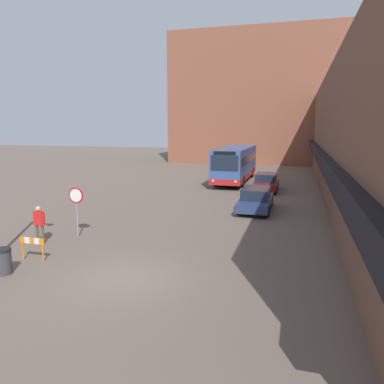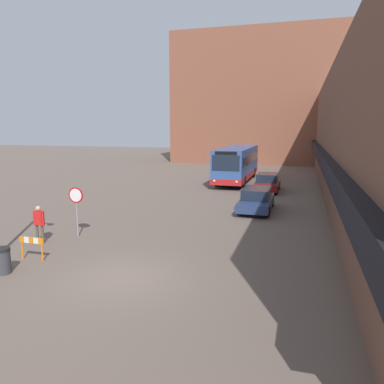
% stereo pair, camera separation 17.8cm
% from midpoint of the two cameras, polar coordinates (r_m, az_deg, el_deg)
% --- Properties ---
extents(ground_plane, '(160.00, 160.00, 0.00)m').
position_cam_midpoint_polar(ground_plane, '(13.62, -10.22, -12.82)').
color(ground_plane, '#66564C').
extents(building_row_right, '(5.50, 60.00, 9.39)m').
position_cam_midpoint_polar(building_row_right, '(35.45, 23.48, 8.19)').
color(building_row_right, brown).
rests_on(building_row_right, ground_plane).
extents(building_backdrop_far, '(26.00, 8.00, 18.62)m').
position_cam_midpoint_polar(building_backdrop_far, '(56.99, 10.87, 13.81)').
color(building_backdrop_far, brown).
rests_on(building_backdrop_far, ground_plane).
extents(city_bus, '(2.65, 11.43, 3.30)m').
position_cam_midpoint_polar(city_bus, '(36.36, 7.03, 4.38)').
color(city_bus, '#335193').
rests_on(city_bus, ground_plane).
extents(parked_car_front, '(1.93, 4.73, 1.43)m').
position_cam_midpoint_polar(parked_car_front, '(23.98, 10.00, -1.09)').
color(parked_car_front, navy).
rests_on(parked_car_front, ground_plane).
extents(parked_car_middle, '(1.91, 4.29, 1.46)m').
position_cam_midpoint_polar(parked_car_middle, '(31.42, 11.57, 1.46)').
color(parked_car_middle, maroon).
rests_on(parked_car_middle, ground_plane).
extents(stop_sign, '(0.76, 0.08, 2.42)m').
position_cam_midpoint_polar(stop_sign, '(18.51, -16.98, -1.33)').
color(stop_sign, gray).
rests_on(stop_sign, ground_plane).
extents(pedestrian, '(0.56, 0.25, 1.73)m').
position_cam_midpoint_polar(pedestrian, '(18.26, -22.03, -4.10)').
color(pedestrian, brown).
rests_on(pedestrian, ground_plane).
extents(trash_bin, '(0.59, 0.59, 0.95)m').
position_cam_midpoint_polar(trash_bin, '(15.25, -26.62, -9.32)').
color(trash_bin, '#38383D').
rests_on(trash_bin, ground_plane).
extents(construction_barricade, '(1.10, 0.06, 0.94)m').
position_cam_midpoint_polar(construction_barricade, '(16.14, -22.95, -7.31)').
color(construction_barricade, orange).
rests_on(construction_barricade, ground_plane).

